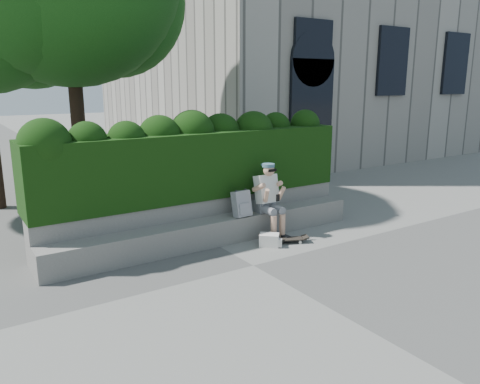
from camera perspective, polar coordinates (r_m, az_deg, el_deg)
ground at (r=7.50m, az=1.64°, el=-8.95°), size 80.00×80.00×0.00m
bench_ledge at (r=8.41m, az=-3.23°, el=-4.83°), size 6.00×0.45×0.45m
planter_wall at (r=8.77m, az=-4.79°, el=-3.08°), size 6.00×0.50×0.75m
hedge at (r=8.74m, az=-5.62°, el=3.42°), size 6.00×1.00×1.20m
person at (r=8.69m, az=3.47°, el=-0.63°), size 0.40×0.76×1.38m
skateboard at (r=8.50m, az=5.37°, el=-5.79°), size 0.81×0.49×0.08m
backpack_plaid at (r=8.47m, az=0.20°, el=-1.44°), size 0.33×0.18×0.47m
backpack_ground at (r=8.33m, az=3.58°, el=-5.86°), size 0.41×0.40×0.22m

